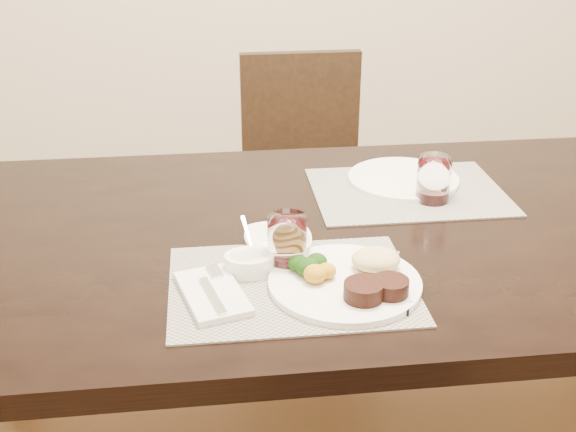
{
  "coord_description": "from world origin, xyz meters",
  "views": [
    {
      "loc": [
        -0.34,
        -1.4,
        1.46
      ],
      "look_at": [
        -0.18,
        -0.08,
        0.82
      ],
      "focal_mm": 45.0,
      "sensor_mm": 36.0,
      "label": 1
    }
  ],
  "objects": [
    {
      "name": "sauce_ramekin",
      "position": [
        -0.27,
        -0.18,
        0.78
      ],
      "size": [
        0.1,
        0.14,
        0.08
      ],
      "rotation": [
        0.0,
        0.0,
        0.22
      ],
      "color": "white",
      "rests_on": "placemat_near"
    },
    {
      "name": "dining_table",
      "position": [
        0.0,
        0.0,
        0.67
      ],
      "size": [
        2.0,
        1.0,
        0.75
      ],
      "color": "black",
      "rests_on": "ground"
    },
    {
      "name": "steak_knife",
      "position": [
        0.01,
        -0.29,
        0.76
      ],
      "size": [
        0.07,
        0.24,
        0.01
      ],
      "rotation": [
        0.0,
        0.0,
        -0.39
      ],
      "color": "silver",
      "rests_on": "placemat_near"
    },
    {
      "name": "placemat_near",
      "position": [
        -0.19,
        -0.24,
        0.75
      ],
      "size": [
        0.46,
        0.34,
        0.0
      ],
      "primitive_type": "cube",
      "color": "gray",
      "rests_on": "dining_table"
    },
    {
      "name": "wine_glass_near",
      "position": [
        -0.19,
        -0.16,
        0.8
      ],
      "size": [
        0.08,
        0.08,
        0.11
      ],
      "rotation": [
        0.0,
        0.0,
        0.23
      ],
      "color": "silver",
      "rests_on": "placemat_near"
    },
    {
      "name": "wine_glass_far",
      "position": [
        0.19,
        0.11,
        0.8
      ],
      "size": [
        0.08,
        0.08,
        0.11
      ],
      "rotation": [
        0.0,
        0.0,
        0.22
      ],
      "color": "silver",
      "rests_on": "placemat_far"
    },
    {
      "name": "far_plate",
      "position": [
        0.15,
        0.23,
        0.76
      ],
      "size": [
        0.28,
        0.28,
        0.01
      ],
      "primitive_type": "cylinder",
      "color": "white",
      "rests_on": "placemat_far"
    },
    {
      "name": "napkin_fork",
      "position": [
        -0.34,
        -0.26,
        0.76
      ],
      "size": [
        0.15,
        0.2,
        0.02
      ],
      "rotation": [
        0.0,
        0.0,
        0.26
      ],
      "color": "silver",
      "rests_on": "placemat_near"
    },
    {
      "name": "placemat_far",
      "position": [
        0.15,
        0.17,
        0.75
      ],
      "size": [
        0.46,
        0.34,
        0.0
      ],
      "primitive_type": "cube",
      "color": "gray",
      "rests_on": "dining_table"
    },
    {
      "name": "dinner_plate",
      "position": [
        -0.08,
        -0.26,
        0.77
      ],
      "size": [
        0.29,
        0.29,
        0.05
      ],
      "rotation": [
        0.0,
        0.0,
        0.38
      ],
      "color": "white",
      "rests_on": "placemat_near"
    },
    {
      "name": "chair_far",
      "position": [
        0.0,
        0.93,
        0.5
      ],
      "size": [
        0.42,
        0.42,
        0.9
      ],
      "color": "black",
      "rests_on": "ground"
    },
    {
      "name": "cracker_bowl",
      "position": [
        -0.2,
        -0.1,
        0.77
      ],
      "size": [
        0.14,
        0.14,
        0.06
      ],
      "rotation": [
        0.0,
        0.0,
        0.01
      ],
      "color": "white",
      "rests_on": "placemat_near"
    }
  ]
}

